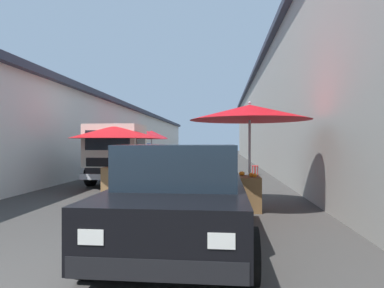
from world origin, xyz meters
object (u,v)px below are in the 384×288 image
object	(u,v)px
hatchback_car	(183,193)
delivery_truck	(122,155)
fruit_stall_near_right	(152,138)
fruit_stall_far_left	(115,136)
parked_scooter	(219,166)
vendor_by_crates	(145,152)
plastic_stool	(255,168)
fruit_stall_far_right	(143,138)
fruit_stall_near_left	(249,123)

from	to	relation	value
hatchback_car	delivery_truck	world-z (taller)	delivery_truck
fruit_stall_near_right	hatchback_car	bearing A→B (deg)	-166.44
fruit_stall_far_left	hatchback_car	size ratio (longest dim) A/B	0.74
parked_scooter	vendor_by_crates	bearing A→B (deg)	43.77
hatchback_car	plastic_stool	distance (m)	10.73
hatchback_car	vendor_by_crates	bearing A→B (deg)	15.21
fruit_stall_near_right	plastic_stool	bearing A→B (deg)	-134.19
fruit_stall_far_right	vendor_by_crates	xyz separation A→B (m)	(2.70, 0.51, -0.77)
fruit_stall_far_left	delivery_truck	size ratio (longest dim) A/B	0.58
plastic_stool	delivery_truck	bearing A→B (deg)	126.12
parked_scooter	plastic_stool	bearing A→B (deg)	-65.81
fruit_stall_far_right	fruit_stall_near_right	bearing A→B (deg)	6.77
fruit_stall_near_left	hatchback_car	xyz separation A→B (m)	(-2.60, 1.16, -1.17)
fruit_stall_far_right	fruit_stall_near_left	world-z (taller)	fruit_stall_near_left
fruit_stall_near_right	vendor_by_crates	size ratio (longest dim) A/B	1.41
delivery_truck	hatchback_car	bearing A→B (deg)	-156.37
fruit_stall_far_left	hatchback_car	distance (m)	6.27
fruit_stall_near_left	delivery_truck	distance (m)	6.00
fruit_stall_near_right	plastic_stool	size ratio (longest dim) A/B	5.34
fruit_stall_far_right	delivery_truck	bearing A→B (deg)	-175.34
hatchback_car	parked_scooter	bearing A→B (deg)	-2.60
fruit_stall_far_right	fruit_stall_near_left	xyz separation A→B (m)	(-9.03, -4.54, 0.18)
fruit_stall_far_left	plastic_stool	world-z (taller)	fruit_stall_far_left
fruit_stall_near_left	hatchback_car	bearing A→B (deg)	156.02
fruit_stall_near_right	plastic_stool	xyz separation A→B (m)	(-5.83, -6.00, -1.43)
fruit_stall_far_left	fruit_stall_near_right	bearing A→B (deg)	5.94
plastic_stool	fruit_stall_near_left	bearing A→B (deg)	173.52
hatchback_car	vendor_by_crates	size ratio (longest dim) A/B	2.38
delivery_truck	vendor_by_crates	world-z (taller)	delivery_truck
fruit_stall_far_left	fruit_stall_near_left	bearing A→B (deg)	-126.28
fruit_stall_far_left	vendor_by_crates	distance (m)	8.91
fruit_stall_far_right	fruit_stall_near_right	size ratio (longest dim) A/B	1.07
parked_scooter	plastic_stool	xyz separation A→B (m)	(0.72, -1.61, -0.12)
fruit_stall_far_left	parked_scooter	distance (m)	5.52
hatchback_car	fruit_stall_near_left	bearing A→B (deg)	-23.98
hatchback_car	delivery_truck	xyz separation A→B (m)	(6.84, 2.99, 0.30)
fruit_stall_near_right	hatchback_car	distance (m)	16.86
fruit_stall_far_left	parked_scooter	bearing A→B (deg)	-37.30
vendor_by_crates	plastic_stool	distance (m)	7.09
hatchback_car	delivery_truck	distance (m)	7.47
hatchback_car	plastic_stool	bearing A→B (deg)	-11.06
hatchback_car	parked_scooter	xyz separation A→B (m)	(9.80, -0.44, -0.29)
hatchback_car	fruit_stall_near_right	bearing A→B (deg)	13.56
fruit_stall_far_right	fruit_stall_near_right	xyz separation A→B (m)	(4.73, 0.56, 0.03)
vendor_by_crates	parked_scooter	size ratio (longest dim) A/B	1.00
plastic_stool	hatchback_car	bearing A→B (deg)	168.94
delivery_truck	parked_scooter	xyz separation A→B (m)	(2.96, -3.44, -0.59)
fruit_stall_far_right	fruit_stall_near_right	distance (m)	4.76
fruit_stall_far_right	delivery_truck	size ratio (longest dim) A/B	0.50
fruit_stall_near_right	delivery_truck	world-z (taller)	fruit_stall_near_right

